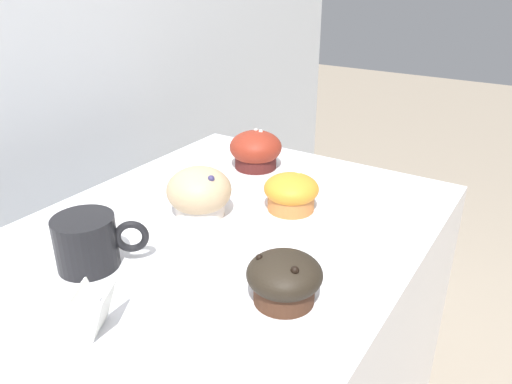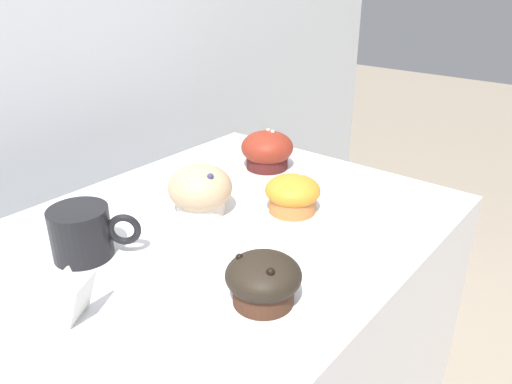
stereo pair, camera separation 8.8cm
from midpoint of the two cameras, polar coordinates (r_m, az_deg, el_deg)
muffin_front_center at (r=1.09m, az=-2.35°, el=4.75°), size 0.11×0.11×0.09m
muffin_back_left at (r=0.67m, az=-0.57°, el=-9.98°), size 0.10×0.10×0.07m
muffin_back_right at (r=0.89m, az=-9.32°, el=-0.20°), size 0.12×0.12×0.09m
muffin_front_left at (r=0.90m, az=1.28°, el=-0.11°), size 0.10×0.10×0.07m
coffee_cup at (r=0.79m, az=-21.78°, el=-5.31°), size 0.11×0.12×0.08m
price_card at (r=0.66m, az=-21.58°, el=-12.47°), size 0.06×0.06×0.06m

